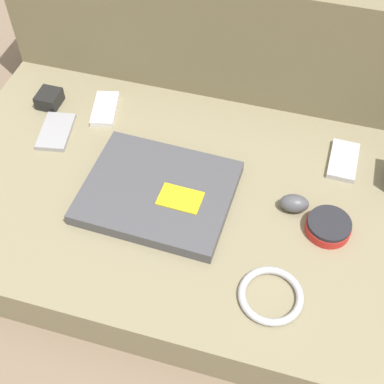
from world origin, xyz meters
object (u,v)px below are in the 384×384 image
phone_black (105,109)px  computer_mouse (294,203)px  speaker_puck (328,227)px  phone_small (56,131)px  laptop (158,192)px  charger_brick (49,99)px  phone_silver (343,161)px

phone_black → computer_mouse: bearing=-31.9°
speaker_puck → phone_black: (-0.57, 0.21, -0.01)m
speaker_puck → phone_black: size_ratio=0.75×
phone_small → computer_mouse: bearing=-16.9°
laptop → speaker_puck: 0.36m
speaker_puck → phone_small: bearing=170.9°
laptop → phone_black: size_ratio=2.59×
charger_brick → phone_black: bearing=6.0°
computer_mouse → charger_brick: (-0.64, 0.16, -0.00)m
phone_black → charger_brick: (-0.14, -0.01, 0.01)m
phone_black → charger_brick: 0.14m
laptop → speaker_puck: (0.36, 0.01, 0.00)m
phone_black → phone_small: 0.13m
phone_small → charger_brick: (-0.06, 0.09, 0.01)m
speaker_puck → charger_brick: size_ratio=1.54×
computer_mouse → phone_small: size_ratio=0.52×
phone_black → phone_small: bearing=-141.0°
computer_mouse → speaker_puck: size_ratio=0.72×
phone_silver → phone_small: bearing=-170.9°
phone_small → phone_black: bearing=41.5°
laptop → phone_black: 0.31m
phone_silver → charger_brick: (-0.73, -0.00, 0.01)m
phone_black → charger_brick: size_ratio=2.07×
laptop → phone_small: laptop is taller
laptop → phone_small: bearing=160.6°
computer_mouse → phone_silver: 0.18m
phone_small → charger_brick: charger_brick is taller
phone_small → speaker_puck: bearing=-19.3°
speaker_puck → phone_black: speaker_puck is taller
phone_silver → charger_brick: 0.73m
phone_silver → phone_small: (-0.67, -0.09, -0.00)m
laptop → phone_small: (-0.29, 0.12, -0.01)m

